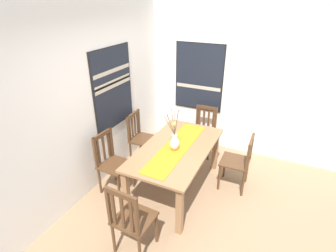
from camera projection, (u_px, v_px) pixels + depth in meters
ground_plane at (210, 210)px, 3.73m from camera, size 6.40×6.40×0.03m
wall_back at (94, 100)px, 3.84m from camera, size 6.40×0.12×2.70m
wall_side at (247, 83)px, 4.63m from camera, size 0.12×6.40×2.70m
dining_table at (176, 154)px, 3.86m from camera, size 1.71×0.94×0.75m
table_runner at (176, 147)px, 3.81m from camera, size 1.57×0.36×0.01m
centerpiece_vase at (174, 142)px, 3.70m from camera, size 0.20×0.20×0.68m
chair_0 at (131, 219)px, 2.91m from camera, size 0.44×0.44×0.98m
chair_1 at (141, 137)px, 4.62m from camera, size 0.44×0.44×0.93m
chair_2 at (112, 162)px, 3.92m from camera, size 0.44×0.44×0.96m
chair_3 at (239, 161)px, 3.97m from camera, size 0.43×0.43×0.90m
chair_4 at (204, 129)px, 4.91m from camera, size 0.43×0.43×0.90m
painting_on_back_wall at (113, 88)px, 4.09m from camera, size 0.95×0.05×1.26m
painting_on_side_wall at (199, 77)px, 4.91m from camera, size 0.05×0.93×1.26m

